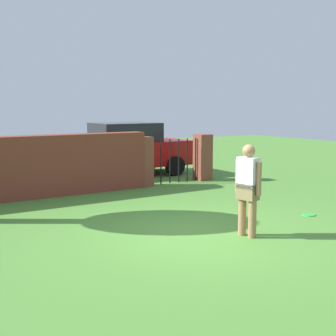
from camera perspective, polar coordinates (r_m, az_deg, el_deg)
name	(u,v)px	position (r m, az deg, el deg)	size (l,w,h in m)	color
ground_plane	(198,234)	(8.41, 3.68, -8.11)	(40.00, 40.00, 0.00)	#4C8433
brick_wall	(32,167)	(11.94, -16.28, 0.11)	(6.09, 0.50, 1.55)	brown
person	(248,186)	(8.20, 9.75, -2.19)	(0.28, 0.53, 1.62)	#9E704C
fence_gate	(174,159)	(13.71, 0.78, 1.07)	(2.53, 0.44, 1.40)	brown
car	(125,149)	(15.12, -5.23, 2.28)	(4.22, 1.96, 1.72)	#A51111
frisbee_green	(308,215)	(10.23, 16.81, -5.50)	(0.27, 0.27, 0.02)	green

